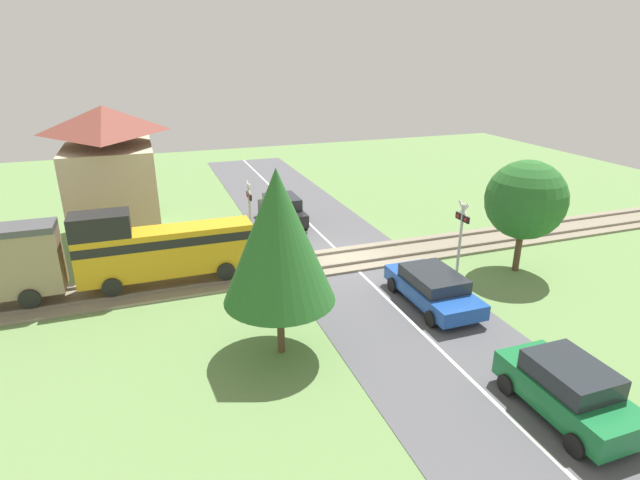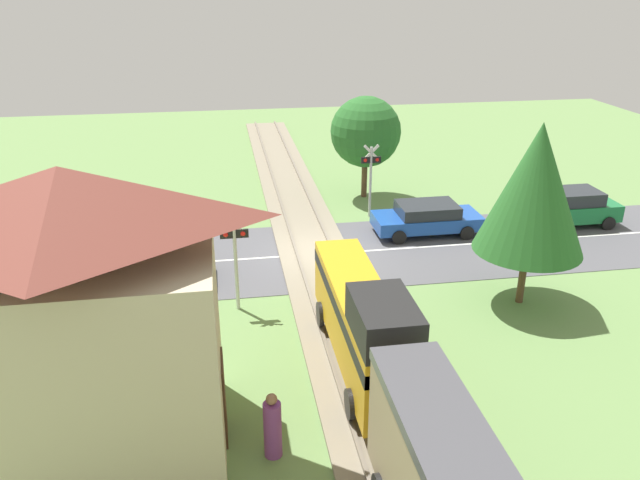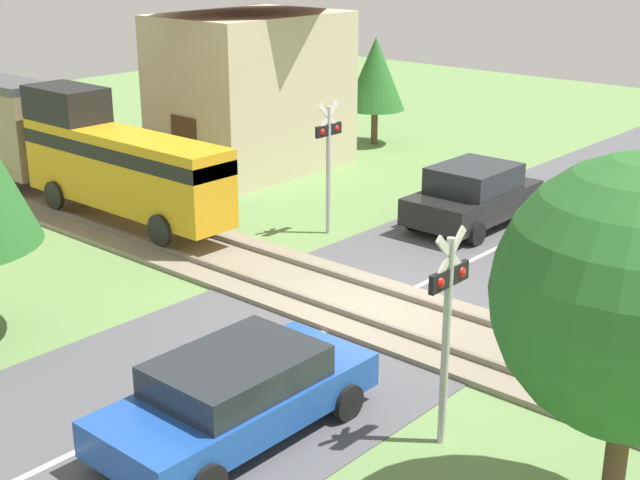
{
  "view_description": "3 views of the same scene",
  "coord_description": "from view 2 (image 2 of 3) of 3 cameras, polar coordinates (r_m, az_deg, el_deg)",
  "views": [
    {
      "loc": [
        -19.78,
        8.43,
        9.23
      ],
      "look_at": [
        0.0,
        1.35,
        1.2
      ],
      "focal_mm": 28.0,
      "sensor_mm": 36.0,
      "label": 1
    },
    {
      "loc": [
        3.42,
        22.18,
        10.1
      ],
      "look_at": [
        0.0,
        1.35,
        1.2
      ],
      "focal_mm": 35.0,
      "sensor_mm": 36.0,
      "label": 2
    },
    {
      "loc": [
        -13.1,
        -10.22,
        7.27
      ],
      "look_at": [
        0.0,
        1.35,
        1.2
      ],
      "focal_mm": 50.0,
      "sensor_mm": 36.0,
      "label": 3
    }
  ],
  "objects": [
    {
      "name": "crossing_signal_west_approach",
      "position": [
        28.0,
        4.66,
        6.28
      ],
      "size": [
        0.9,
        0.18,
        3.36
      ],
      "color": "#B7B7B7",
      "rests_on": "ground_plane"
    },
    {
      "name": "ground_plane",
      "position": [
        24.61,
        -0.51,
        -1.37
      ],
      "size": [
        60.0,
        60.0,
        0.0
      ],
      "primitive_type": "plane",
      "color": "#66894C"
    },
    {
      "name": "tree_beyond_track",
      "position": [
        30.45,
        4.19,
        9.82
      ],
      "size": [
        3.4,
        3.4,
        4.97
      ],
      "color": "brown",
      "rests_on": "ground_plane"
    },
    {
      "name": "car_behind_queue",
      "position": [
        29.54,
        22.1,
        2.84
      ],
      "size": [
        3.83,
        1.94,
        1.59
      ],
      "color": "#197038",
      "rests_on": "ground_plane"
    },
    {
      "name": "track_bed",
      "position": [
        24.58,
        -0.51,
        -1.22
      ],
      "size": [
        2.8,
        48.0,
        0.24
      ],
      "color": "gray",
      "rests_on": "ground_plane"
    },
    {
      "name": "car_near_crossing",
      "position": [
        26.78,
        9.73,
        2.03
      ],
      "size": [
        4.49,
        2.06,
        1.34
      ],
      "color": "#1E4CA8",
      "rests_on": "ground_plane"
    },
    {
      "name": "station_building",
      "position": [
        14.29,
        -20.84,
        -7.21
      ],
      "size": [
        6.09,
        4.36,
        6.78
      ],
      "color": "#C6B793",
      "rests_on": "ground_plane"
    },
    {
      "name": "car_far_side",
      "position": [
        22.87,
        -15.17,
        -1.89
      ],
      "size": [
        3.96,
        2.06,
        1.61
      ],
      "color": "black",
      "rests_on": "ground_plane"
    },
    {
      "name": "pedestrian_by_station",
      "position": [
        14.67,
        -4.36,
        -16.74
      ],
      "size": [
        0.41,
        0.41,
        1.67
      ],
      "color": "#7F3D84",
      "rests_on": "ground_plane"
    },
    {
      "name": "road_surface",
      "position": [
        24.6,
        -0.51,
        -1.34
      ],
      "size": [
        48.0,
        6.4,
        0.02
      ],
      "color": "#515156",
      "rests_on": "ground_plane"
    },
    {
      "name": "tree_roadside_hedge",
      "position": [
        20.69,
        19.04,
        4.45
      ],
      "size": [
        3.5,
        3.5,
        6.11
      ],
      "color": "brown",
      "rests_on": "ground_plane"
    },
    {
      "name": "crossing_signal_east_approach",
      "position": [
        19.98,
        -7.77,
        -0.83
      ],
      "size": [
        0.9,
        0.18,
        3.36
      ],
      "color": "#B7B7B7",
      "rests_on": "ground_plane"
    }
  ]
}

